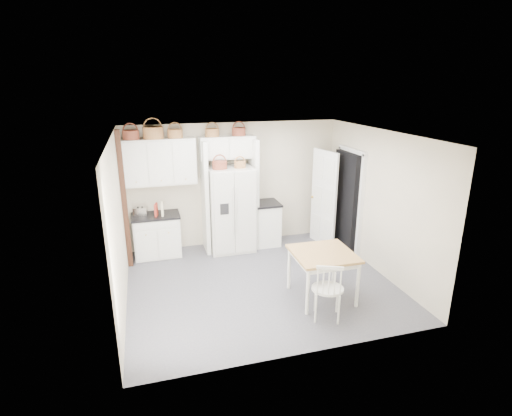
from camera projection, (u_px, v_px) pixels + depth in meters
name	position (u px, v px, depth m)	size (l,w,h in m)	color
floor	(260.00, 283.00, 7.05)	(4.50, 4.50, 0.00)	#40404B
ceiling	(260.00, 134.00, 6.26)	(4.50, 4.50, 0.00)	white
wall_back	(233.00, 184.00, 8.48)	(4.50, 4.50, 0.00)	#B6AD97
wall_left	(118.00, 226.00, 6.06)	(4.00, 4.00, 0.00)	#B6AD97
wall_right	(379.00, 202.00, 7.24)	(4.00, 4.00, 0.00)	#B6AD97
refrigerator	(231.00, 209.00, 8.22)	(0.91, 0.73, 1.76)	silver
base_cab_left	(157.00, 236.00, 8.04)	(0.90, 0.57, 0.83)	white
base_cab_right	(266.00, 224.00, 8.63)	(0.51, 0.61, 0.90)	white
dining_table	(322.00, 275.00, 6.47)	(0.95, 0.95, 0.80)	#A57C3C
windsor_chair	(328.00, 289.00, 5.87)	(0.47, 0.43, 0.96)	white
counter_left	(156.00, 216.00, 7.91)	(0.93, 0.60, 0.04)	black
counter_right	(266.00, 203.00, 8.49)	(0.55, 0.65, 0.04)	black
toaster	(140.00, 212.00, 7.80)	(0.26, 0.15, 0.18)	silver
cookbook_red	(156.00, 210.00, 7.80)	(0.04, 0.17, 0.25)	#AD2F21
cookbook_cream	(162.00, 209.00, 7.83)	(0.04, 0.18, 0.26)	beige
basket_upper_a	(131.00, 135.00, 7.46)	(0.30, 0.30, 0.17)	#52251B
basket_upper_b	(153.00, 133.00, 7.56)	(0.38, 0.38, 0.22)	brown
basket_upper_c	(175.00, 134.00, 7.68)	(0.29, 0.29, 0.17)	brown
basket_bridge_a	(212.00, 133.00, 7.87)	(0.28, 0.28, 0.16)	brown
basket_bridge_b	(239.00, 132.00, 8.01)	(0.28, 0.28, 0.16)	#52251B
basket_fridge_a	(220.00, 165.00, 7.78)	(0.29, 0.29, 0.15)	#52251B
basket_fridge_b	(240.00, 165.00, 7.89)	(0.23, 0.23, 0.12)	brown
upper_cabinet	(160.00, 162.00, 7.75)	(1.40, 0.34, 0.90)	white
bridge_cabinet	(227.00, 147.00, 8.04)	(1.12, 0.34, 0.45)	white
fridge_panel_left	(205.00, 197.00, 8.08)	(0.08, 0.60, 2.30)	white
fridge_panel_right	(253.00, 194.00, 8.35)	(0.08, 0.60, 2.30)	white
trim_post	(124.00, 201.00, 7.31)	(0.09, 0.09, 2.60)	#361F13
doorway_void	(347.00, 202.00, 8.22)	(0.18, 0.85, 2.05)	black
door_slab	(324.00, 199.00, 8.43)	(0.80, 0.04, 2.05)	white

